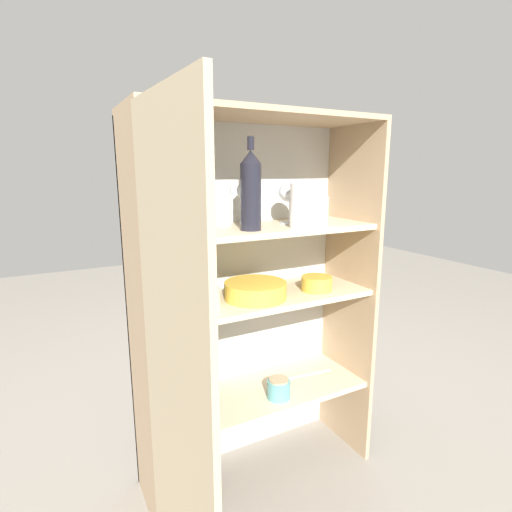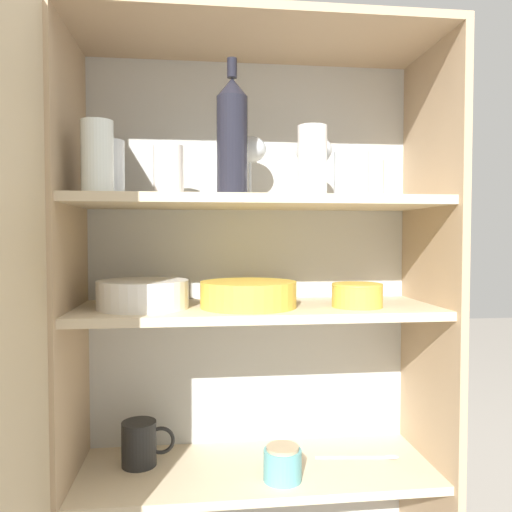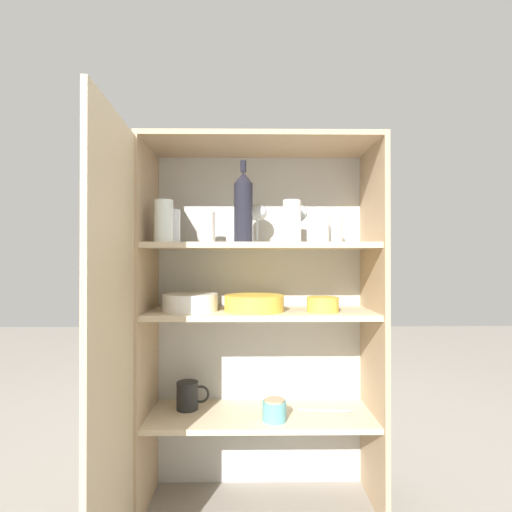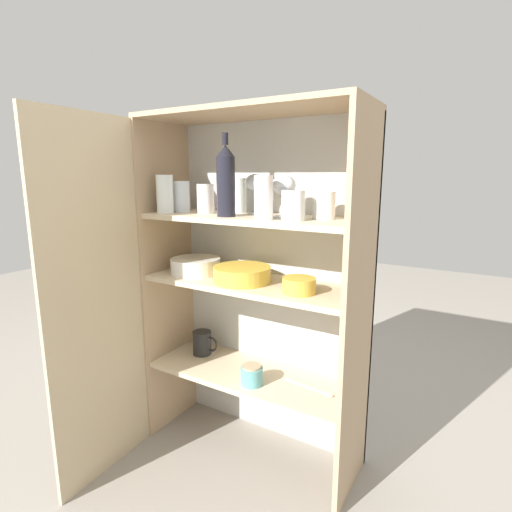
% 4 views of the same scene
% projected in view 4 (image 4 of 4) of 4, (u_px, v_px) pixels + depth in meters
% --- Properties ---
extents(ground_plane, '(8.00, 8.00, 0.00)m').
position_uv_depth(ground_plane, '(231.00, 469.00, 1.54)').
color(ground_plane, gray).
extents(cupboard_back_panel, '(0.86, 0.02, 1.32)m').
position_uv_depth(cupboard_back_panel, '(270.00, 286.00, 1.66)').
color(cupboard_back_panel, silver).
rests_on(cupboard_back_panel, ground_plane).
extents(cupboard_side_left, '(0.02, 0.33, 1.32)m').
position_uv_depth(cupboard_side_left, '(169.00, 281.00, 1.74)').
color(cupboard_side_left, tan).
rests_on(cupboard_side_left, ground_plane).
extents(cupboard_side_right, '(0.02, 0.33, 1.32)m').
position_uv_depth(cupboard_side_right, '(359.00, 315.00, 1.32)').
color(cupboard_side_right, tan).
rests_on(cupboard_side_right, ground_plane).
extents(cupboard_top_panel, '(0.86, 0.33, 0.02)m').
position_uv_depth(cupboard_top_panel, '(250.00, 112.00, 1.40)').
color(cupboard_top_panel, tan).
rests_on(cupboard_top_panel, cupboard_side_left).
extents(shelf_board_lower, '(0.82, 0.29, 0.02)m').
position_uv_depth(shelf_board_lower, '(251.00, 375.00, 1.60)').
color(shelf_board_lower, beige).
extents(shelf_board_middle, '(0.82, 0.29, 0.02)m').
position_uv_depth(shelf_board_middle, '(251.00, 284.00, 1.52)').
color(shelf_board_middle, beige).
extents(shelf_board_upper, '(0.82, 0.29, 0.02)m').
position_uv_depth(shelf_board_upper, '(251.00, 218.00, 1.47)').
color(shelf_board_upper, beige).
extents(cupboard_door, '(0.04, 0.43, 1.32)m').
position_uv_depth(cupboard_door, '(96.00, 304.00, 1.43)').
color(cupboard_door, tan).
rests_on(cupboard_door, ground_plane).
extents(tumbler_glass_0, '(0.07, 0.07, 0.11)m').
position_uv_depth(tumbler_glass_0, '(206.00, 199.00, 1.55)').
color(tumbler_glass_0, silver).
rests_on(tumbler_glass_0, shelf_board_upper).
extents(tumbler_glass_1, '(0.08, 0.08, 0.10)m').
position_uv_depth(tumbler_glass_1, '(293.00, 206.00, 1.30)').
color(tumbler_glass_1, white).
rests_on(tumbler_glass_1, shelf_board_upper).
extents(tumbler_glass_2, '(0.08, 0.08, 0.12)m').
position_uv_depth(tumbler_glass_2, '(180.00, 196.00, 1.63)').
color(tumbler_glass_2, white).
rests_on(tumbler_glass_2, shelf_board_upper).
extents(tumbler_glass_3, '(0.06, 0.06, 0.15)m').
position_uv_depth(tumbler_glass_3, '(264.00, 198.00, 1.32)').
color(tumbler_glass_3, silver).
rests_on(tumbler_glass_3, shelf_board_upper).
extents(tumbler_glass_4, '(0.06, 0.06, 0.14)m').
position_uv_depth(tumbler_glass_4, '(239.00, 196.00, 1.57)').
color(tumbler_glass_4, white).
rests_on(tumbler_glass_4, shelf_board_upper).
extents(tumbler_glass_5, '(0.08, 0.08, 0.09)m').
position_uv_depth(tumbler_glass_5, '(324.00, 205.00, 1.35)').
color(tumbler_glass_5, white).
rests_on(tumbler_glass_5, shelf_board_upper).
extents(tumbler_glass_6, '(0.07, 0.07, 0.15)m').
position_uv_depth(tumbler_glass_6, '(165.00, 194.00, 1.56)').
color(tumbler_glass_6, white).
rests_on(tumbler_glass_6, shelf_board_upper).
extents(wine_glass_0, '(0.09, 0.09, 0.15)m').
position_uv_depth(wine_glass_0, '(284.00, 187.00, 1.39)').
color(wine_glass_0, white).
rests_on(wine_glass_0, shelf_board_upper).
extents(wine_glass_1, '(0.08, 0.08, 0.15)m').
position_uv_depth(wine_glass_1, '(256.00, 184.00, 1.50)').
color(wine_glass_1, white).
rests_on(wine_glass_1, shelf_board_upper).
extents(wine_bottle, '(0.07, 0.07, 0.29)m').
position_uv_depth(wine_bottle, '(226.00, 181.00, 1.42)').
color(wine_bottle, black).
rests_on(wine_bottle, shelf_board_upper).
extents(plate_stack_white, '(0.20, 0.20, 0.06)m').
position_uv_depth(plate_stack_white, '(196.00, 266.00, 1.63)').
color(plate_stack_white, white).
rests_on(plate_stack_white, shelf_board_middle).
extents(mixing_bowl_large, '(0.22, 0.22, 0.06)m').
position_uv_depth(mixing_bowl_large, '(242.00, 273.00, 1.50)').
color(mixing_bowl_large, gold).
rests_on(mixing_bowl_large, shelf_board_middle).
extents(serving_bowl_small, '(0.12, 0.12, 0.05)m').
position_uv_depth(serving_bowl_small, '(299.00, 285.00, 1.36)').
color(serving_bowl_small, gold).
rests_on(serving_bowl_small, shelf_board_middle).
extents(coffee_mug_primary, '(0.12, 0.08, 0.10)m').
position_uv_depth(coffee_mug_primary, '(203.00, 343.00, 1.75)').
color(coffee_mug_primary, black).
rests_on(coffee_mug_primary, shelf_board_lower).
extents(storage_jar, '(0.09, 0.09, 0.08)m').
position_uv_depth(storage_jar, '(252.00, 375.00, 1.50)').
color(storage_jar, '#5BA3A8').
rests_on(storage_jar, shelf_board_lower).
extents(serving_spoon, '(0.20, 0.04, 0.01)m').
position_uv_depth(serving_spoon, '(312.00, 389.00, 1.47)').
color(serving_spoon, silver).
rests_on(serving_spoon, shelf_board_lower).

